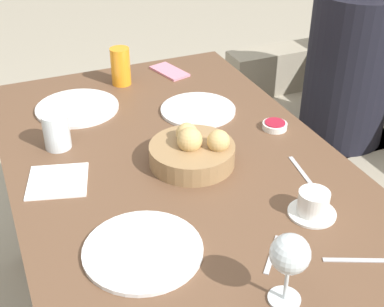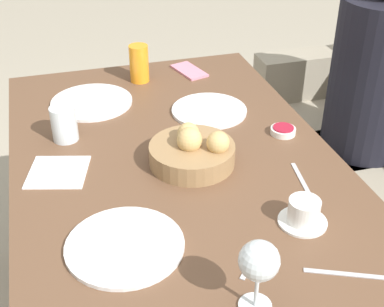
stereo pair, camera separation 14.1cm
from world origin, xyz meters
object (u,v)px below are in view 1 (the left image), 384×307
object	(u,v)px
jam_bowl_berry	(275,125)
napkin	(58,181)
water_tumbler	(56,131)
plate_near_left	(77,108)
wine_glass	(290,256)
spoon_coffee	(272,254)
juice_glass	(121,66)
seated_person	(342,114)
plate_far_center	(198,110)
coffee_cup	(313,204)
knife_silver	(362,260)
fork_silver	(303,173)
cell_phone	(169,71)
plate_near_right	(143,250)
bread_basket	(193,151)

from	to	relation	value
jam_bowl_berry	napkin	world-z (taller)	jam_bowl_berry
water_tumbler	napkin	bearing A→B (deg)	-11.97
plate_near_left	wine_glass	bearing A→B (deg)	11.42
wine_glass	spoon_coffee	distance (m)	0.17
juice_glass	spoon_coffee	size ratio (longest dim) A/B	1.32
napkin	wine_glass	bearing A→B (deg)	29.92
spoon_coffee	seated_person	bearing A→B (deg)	134.63
plate_far_center	spoon_coffee	size ratio (longest dim) A/B	2.40
water_tumbler	spoon_coffee	xyz separation A→B (m)	(0.61, 0.33, -0.05)
coffee_cup	knife_silver	bearing A→B (deg)	2.97
fork_silver	spoon_coffee	world-z (taller)	same
plate_far_center	cell_phone	world-z (taller)	plate_far_center
wine_glass	cell_phone	distance (m)	1.11
fork_silver	spoon_coffee	bearing A→B (deg)	-44.35
spoon_coffee	coffee_cup	bearing A→B (deg)	118.41
water_tumbler	knife_silver	size ratio (longest dim) A/B	0.66
plate_near_right	jam_bowl_berry	size ratio (longest dim) A/B	3.51
fork_silver	napkin	xyz separation A→B (m)	(-0.21, -0.59, 0.00)
jam_bowl_berry	knife_silver	size ratio (longest dim) A/B	0.48
plate_near_right	knife_silver	bearing A→B (deg)	63.72
knife_silver	plate_far_center	bearing A→B (deg)	-176.31
bread_basket	juice_glass	distance (m)	0.56
water_tumbler	wine_glass	world-z (taller)	wine_glass
coffee_cup	cell_phone	bearing A→B (deg)	-179.10
plate_near_left	spoon_coffee	bearing A→B (deg)	15.74
jam_bowl_berry	plate_far_center	bearing A→B (deg)	-138.93
coffee_cup	cell_phone	size ratio (longest dim) A/B	0.69
plate_near_right	fork_silver	world-z (taller)	plate_near_right
plate_near_right	napkin	bearing A→B (deg)	-160.58
juice_glass	coffee_cup	xyz separation A→B (m)	(0.86, 0.20, -0.04)
seated_person	wine_glass	size ratio (longest dim) A/B	7.90
juice_glass	spoon_coffee	xyz separation A→B (m)	(0.95, 0.05, -0.06)
plate_far_center	juice_glass	bearing A→B (deg)	-150.97
seated_person	plate_far_center	distance (m)	0.71
plate_near_left	plate_near_right	bearing A→B (deg)	-1.46
water_tumbler	jam_bowl_berry	distance (m)	0.63
knife_silver	water_tumbler	bearing A→B (deg)	-144.90
water_tumbler	wine_glass	size ratio (longest dim) A/B	0.65
coffee_cup	spoon_coffee	xyz separation A→B (m)	(0.08, -0.15, -0.03)
bread_basket	jam_bowl_berry	size ratio (longest dim) A/B	3.10
plate_near_right	fork_silver	xyz separation A→B (m)	(-0.12, 0.48, -0.00)
plate_near_right	wine_glass	size ratio (longest dim) A/B	1.65
plate_near_left	fork_silver	size ratio (longest dim) A/B	1.60
spoon_coffee	napkin	bearing A→B (deg)	-140.64
juice_glass	jam_bowl_berry	world-z (taller)	juice_glass
coffee_cup	knife_silver	size ratio (longest dim) A/B	0.74
cell_phone	plate_near_right	bearing A→B (deg)	-24.37
napkin	plate_far_center	bearing A→B (deg)	113.79
plate_far_center	fork_silver	size ratio (longest dim) A/B	1.45
plate_near_left	coffee_cup	bearing A→B (deg)	27.65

